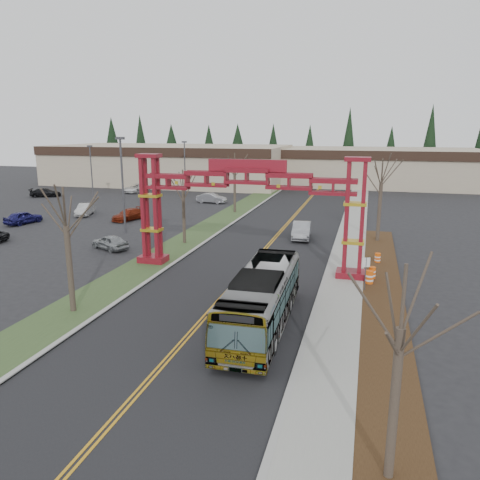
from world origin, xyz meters
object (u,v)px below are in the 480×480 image
(light_pole_mid, at_px, (91,169))
(retail_building_west, at_px, (170,164))
(parked_car_near_b, at_px, (85,209))
(bare_tree_right_far, at_px, (381,183))
(bare_tree_median_near, at_px, (66,227))
(barrel_mid, at_px, (372,273))
(transit_bus, at_px, (262,299))
(parked_car_near_a, at_px, (110,242))
(gateway_arch, at_px, (247,194))
(parked_car_mid_a, at_px, (129,215))
(parked_car_mid_b, at_px, (23,217))
(bare_tree_median_far, at_px, (235,171))
(barrel_south, at_px, (369,278))
(silver_sedan, at_px, (301,230))
(parked_car_far_c, at_px, (45,193))
(bare_tree_right_near, at_px, (401,329))
(parked_car_far_a, at_px, (212,198))
(retail_building_east, at_px, (376,167))
(barrel_north, at_px, (378,258))
(light_pole_far, at_px, (185,164))
(street_sign, at_px, (366,267))
(bare_tree_median_mid, at_px, (183,191))
(parked_car_far_b, at_px, (137,188))
(light_pole_near, at_px, (122,178))

(light_pole_mid, bearing_deg, retail_building_west, 86.35)
(parked_car_near_b, distance_m, bare_tree_right_far, 36.62)
(bare_tree_median_near, bearing_deg, barrel_mid, 32.76)
(transit_bus, relative_size, parked_car_near_a, 2.92)
(gateway_arch, bearing_deg, barrel_mid, 1.15)
(bare_tree_median_near, bearing_deg, light_pole_mid, 120.89)
(parked_car_mid_a, bearing_deg, light_pole_mid, 152.48)
(parked_car_mid_b, distance_m, bare_tree_right_far, 40.03)
(retail_building_west, height_order, light_pole_mid, light_pole_mid)
(light_pole_mid, bearing_deg, parked_car_mid_b, -83.67)
(bare_tree_median_far, height_order, bare_tree_right_far, bare_tree_right_far)
(transit_bus, bearing_deg, barrel_south, 55.79)
(silver_sedan, bearing_deg, gateway_arch, -107.17)
(gateway_arch, relative_size, parked_car_far_c, 3.82)
(retail_building_west, relative_size, bare_tree_right_near, 6.46)
(silver_sedan, bearing_deg, retail_building_west, 122.87)
(parked_car_far_a, xyz_separation_m, bare_tree_right_near, (23.55, -51.88, 4.39))
(retail_building_east, distance_m, parked_car_far_c, 60.62)
(parked_car_near_b, height_order, parked_car_mid_b, parked_car_mid_b)
(transit_bus, relative_size, parked_car_far_c, 2.48)
(bare_tree_median_near, relative_size, barrel_north, 8.59)
(light_pole_far, height_order, barrel_mid, light_pole_far)
(parked_car_near_a, height_order, street_sign, street_sign)
(parked_car_far_a, distance_m, bare_tree_median_far, 10.00)
(bare_tree_right_near, distance_m, bare_tree_right_far, 33.18)
(transit_bus, xyz_separation_m, parked_car_far_a, (-17.04, 41.49, -0.91))
(silver_sedan, xyz_separation_m, parked_car_near_a, (-16.33, -9.08, -0.13))
(parked_car_far_c, relative_size, bare_tree_median_mid, 0.67)
(silver_sedan, relative_size, light_pole_far, 0.57)
(parked_car_far_c, bearing_deg, barrel_mid, -145.30)
(bare_tree_right_near, bearing_deg, light_pole_far, 117.44)
(bare_tree_median_near, height_order, barrel_mid, bare_tree_median_near)
(parked_car_near_a, height_order, parked_car_far_c, parked_car_far_c)
(retail_building_west, height_order, bare_tree_right_far, bare_tree_right_far)
(parked_car_far_b, xyz_separation_m, bare_tree_median_near, (21.83, -50.19, 4.54))
(silver_sedan, xyz_separation_m, barrel_south, (6.71, -13.14, -0.30))
(barrel_south, bearing_deg, bare_tree_right_far, 87.09)
(gateway_arch, bearing_deg, parked_car_far_b, 127.33)
(bare_tree_median_far, bearing_deg, parked_car_mid_b, -147.65)
(parked_car_mid_b, height_order, light_pole_far, light_pole_far)
(parked_car_far_a, bearing_deg, light_pole_mid, 105.00)
(bare_tree_median_mid, xyz_separation_m, light_pole_near, (-7.83, 2.67, 0.73))
(gateway_arch, height_order, silver_sedan, gateway_arch)
(retail_building_east, bearing_deg, parked_car_near_a, -111.91)
(parked_car_mid_a, relative_size, bare_tree_right_near, 0.66)
(gateway_arch, relative_size, barrel_north, 20.57)
(parked_car_far_a, height_order, barrel_north, parked_car_far_a)
(parked_car_mid_b, bearing_deg, bare_tree_right_near, 153.59)
(retail_building_east, height_order, light_pole_far, light_pole_far)
(bare_tree_median_far, xyz_separation_m, barrel_south, (17.30, -25.65, -4.99))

